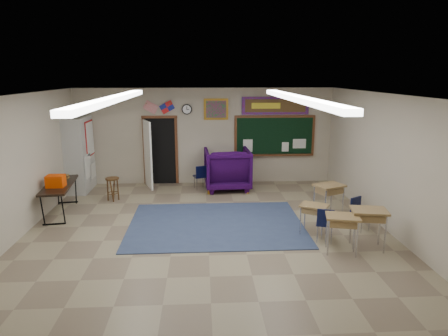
{
  "coord_description": "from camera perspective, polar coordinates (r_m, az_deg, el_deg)",
  "views": [
    {
      "loc": [
        -0.11,
        -7.93,
        3.42
      ],
      "look_at": [
        0.43,
        1.5,
        1.18
      ],
      "focal_mm": 32.0,
      "sensor_mm": 36.0,
      "label": 1
    }
  ],
  "objects": [
    {
      "name": "student_desk_front_right",
      "position": [
        10.07,
        14.73,
        -4.26
      ],
      "size": [
        0.82,
        0.74,
        0.81
      ],
      "rotation": [
        0.0,
        0.0,
        0.44
      ],
      "color": "olive",
      "rests_on": "floor"
    },
    {
      "name": "right_wall",
      "position": [
        9.14,
        23.57,
        0.07
      ],
      "size": [
        0.04,
        9.0,
        3.0
      ],
      "primitive_type": "cube",
      "color": "#A79E88",
      "rests_on": "floor"
    },
    {
      "name": "left_wall",
      "position": [
        9.04,
        -28.66,
        -0.59
      ],
      "size": [
        0.04,
        9.0,
        3.0
      ],
      "primitive_type": "cube",
      "color": "#A79E88",
      "rests_on": "floor"
    },
    {
      "name": "wingback_armchair",
      "position": [
        12.03,
        0.47,
        -0.13
      ],
      "size": [
        1.38,
        1.42,
        1.24
      ],
      "primitive_type": "imported",
      "rotation": [
        0.0,
        0.0,
        3.19
      ],
      "color": "#1F0430",
      "rests_on": "floor"
    },
    {
      "name": "back_wall",
      "position": [
        12.58,
        -2.73,
        4.54
      ],
      "size": [
        8.0,
        0.04,
        3.0
      ],
      "primitive_type": "cube",
      "color": "#A79E88",
      "rests_on": "floor"
    },
    {
      "name": "area_rug",
      "position": [
        9.38,
        -1.15,
        -7.99
      ],
      "size": [
        4.0,
        3.0,
        0.02
      ],
      "primitive_type": "cube",
      "color": "#31405E",
      "rests_on": "floor"
    },
    {
      "name": "framed_art_print",
      "position": [
        12.45,
        -1.14,
        8.4
      ],
      "size": [
        0.75,
        0.05,
        0.65
      ],
      "color": "#A2721F",
      "rests_on": "back_wall"
    },
    {
      "name": "fluorescent_strips",
      "position": [
        7.94,
        -2.49,
        9.86
      ],
      "size": [
        3.86,
        6.0,
        0.1
      ],
      "primitive_type": null,
      "color": "white",
      "rests_on": "ceiling"
    },
    {
      "name": "wooden_stool",
      "position": [
        11.41,
        -15.6,
        -2.87
      ],
      "size": [
        0.36,
        0.36,
        0.64
      ],
      "color": "#543519",
      "rests_on": "floor"
    },
    {
      "name": "student_chair_desk_b",
      "position": [
        9.43,
        18.96,
        -6.31
      ],
      "size": [
        0.5,
        0.5,
        0.73
      ],
      "primitive_type": null,
      "rotation": [
        0.0,
        0.0,
        0.55
      ],
      "color": "black",
      "rests_on": "floor"
    },
    {
      "name": "folding_table",
      "position": [
        10.76,
        -22.36,
        -3.9
      ],
      "size": [
        0.83,
        1.9,
        1.05
      ],
      "rotation": [
        0.0,
        0.0,
        0.12
      ],
      "color": "black",
      "rests_on": "floor"
    },
    {
      "name": "bulletin_board",
      "position": [
        12.65,
        7.36,
        8.83
      ],
      "size": [
        2.1,
        0.05,
        0.55
      ],
      "color": "#A10D17",
      "rests_on": "back_wall"
    },
    {
      "name": "wall_flags",
      "position": [
        12.47,
        -9.3,
        8.84
      ],
      "size": [
        1.16,
        0.06,
        0.7
      ],
      "primitive_type": null,
      "color": "red",
      "rests_on": "back_wall"
    },
    {
      "name": "floor",
      "position": [
        8.64,
        -2.29,
        -10.01
      ],
      "size": [
        9.0,
        9.0,
        0.0
      ],
      "primitive_type": "plane",
      "color": "gray",
      "rests_on": "ground"
    },
    {
      "name": "student_desk_back_left",
      "position": [
        8.17,
        16.47,
        -8.75
      ],
      "size": [
        0.72,
        0.61,
        0.76
      ],
      "rotation": [
        0.0,
        0.0,
        -0.23
      ],
      "color": "olive",
      "rests_on": "floor"
    },
    {
      "name": "ceiling",
      "position": [
        7.94,
        -2.49,
        10.29
      ],
      "size": [
        8.0,
        9.0,
        0.04
      ],
      "primitive_type": "cube",
      "color": "silver",
      "rests_on": "back_wall"
    },
    {
      "name": "front_wall",
      "position": [
        3.93,
        -1.25,
        -15.89
      ],
      "size": [
        8.0,
        0.04,
        3.0
      ],
      "primitive_type": "cube",
      "color": "#A79E88",
      "rests_on": "floor"
    },
    {
      "name": "wall_clock",
      "position": [
        12.45,
        -5.33,
        8.35
      ],
      "size": [
        0.32,
        0.05,
        0.32
      ],
      "color": "black",
      "rests_on": "back_wall"
    },
    {
      "name": "student_desk_back_right",
      "position": [
        8.5,
        19.86,
        -7.9
      ],
      "size": [
        0.76,
        0.62,
        0.82
      ],
      "rotation": [
        0.0,
        0.0,
        -0.17
      ],
      "color": "olive",
      "rests_on": "floor"
    },
    {
      "name": "student_chair_reading",
      "position": [
        12.11,
        -3.47,
        -1.28
      ],
      "size": [
        0.46,
        0.46,
        0.74
      ],
      "primitive_type": null,
      "rotation": [
        0.0,
        0.0,
        3.44
      ],
      "color": "black",
      "rests_on": "floor"
    },
    {
      "name": "doorway",
      "position": [
        12.58,
        -9.56,
        2.32
      ],
      "size": [
        1.1,
        0.89,
        2.16
      ],
      "color": "black",
      "rests_on": "back_wall"
    },
    {
      "name": "storage_cabinet",
      "position": [
        12.53,
        -19.91,
        1.85
      ],
      "size": [
        0.59,
        1.25,
        2.2
      ],
      "color": "#ACACA7",
      "rests_on": "floor"
    },
    {
      "name": "chalkboard",
      "position": [
        12.76,
        7.23,
        4.41
      ],
      "size": [
        2.55,
        0.14,
        1.3
      ],
      "color": "#5D311A",
      "rests_on": "back_wall"
    },
    {
      "name": "student_desk_front_left",
      "position": [
        8.9,
        12.66,
        -6.98
      ],
      "size": [
        0.7,
        0.65,
        0.68
      ],
      "rotation": [
        0.0,
        0.0,
        -0.53
      ],
      "color": "olive",
      "rests_on": "floor"
    },
    {
      "name": "student_chair_desk_a",
      "position": [
        8.62,
        14.25,
        -7.79
      ],
      "size": [
        0.48,
        0.48,
        0.75
      ],
      "primitive_type": null,
      "rotation": [
        0.0,
        0.0,
        2.82
      ],
      "color": "black",
      "rests_on": "floor"
    }
  ]
}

